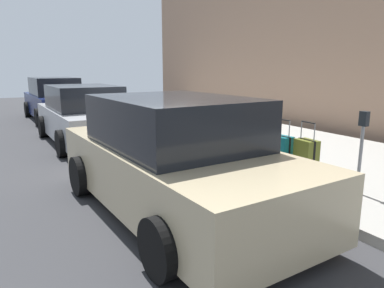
{
  "coord_description": "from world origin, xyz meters",
  "views": [
    {
      "loc": [
        -8.06,
        3.67,
        2.03
      ],
      "look_at": [
        -2.06,
        0.31,
        0.55
      ],
      "focal_mm": 33.03,
      "sensor_mm": 36.0,
      "label": 1
    }
  ],
  "objects_px": {
    "parking_meter": "(362,141)",
    "suitcase_black_6": "(211,132)",
    "parked_car_navy_2": "(55,100)",
    "suitcase_olive_7": "(202,132)",
    "bollard_post": "(167,120)",
    "parked_car_beige_0": "(174,159)",
    "suitcase_maroon_2": "(263,153)",
    "parked_car_silver_1": "(84,116)",
    "suitcase_silver_5": "(221,135)",
    "suitcase_red_4": "(234,141)",
    "suitcase_teal_8": "(191,130)",
    "suitcase_teal_1": "(281,155)",
    "suitcase_navy_3": "(249,145)",
    "fire_hydrant": "(179,123)",
    "suitcase_olive_0": "(306,160)"
  },
  "relations": [
    {
      "from": "parking_meter",
      "to": "suitcase_black_6",
      "type": "bearing_deg",
      "value": 3.52
    },
    {
      "from": "suitcase_black_6",
      "to": "parked_car_navy_2",
      "type": "bearing_deg",
      "value": 16.64
    },
    {
      "from": "suitcase_olive_7",
      "to": "bollard_post",
      "type": "relative_size",
      "value": 1.0
    },
    {
      "from": "parked_car_beige_0",
      "to": "parking_meter",
      "type": "bearing_deg",
      "value": -112.09
    },
    {
      "from": "suitcase_maroon_2",
      "to": "parked_car_silver_1",
      "type": "height_order",
      "value": "parked_car_silver_1"
    },
    {
      "from": "suitcase_silver_5",
      "to": "parked_car_navy_2",
      "type": "bearing_deg",
      "value": 15.21
    },
    {
      "from": "suitcase_black_6",
      "to": "suitcase_red_4",
      "type": "bearing_deg",
      "value": 176.42
    },
    {
      "from": "suitcase_teal_8",
      "to": "suitcase_teal_1",
      "type": "bearing_deg",
      "value": 178.35
    },
    {
      "from": "suitcase_navy_3",
      "to": "fire_hydrant",
      "type": "relative_size",
      "value": 1.27
    },
    {
      "from": "suitcase_maroon_2",
      "to": "fire_hydrant",
      "type": "relative_size",
      "value": 0.86
    },
    {
      "from": "parking_meter",
      "to": "parked_car_silver_1",
      "type": "height_order",
      "value": "parked_car_silver_1"
    },
    {
      "from": "suitcase_teal_1",
      "to": "suitcase_olive_7",
      "type": "distance_m",
      "value": 3.04
    },
    {
      "from": "suitcase_black_6",
      "to": "parked_car_silver_1",
      "type": "height_order",
      "value": "parked_car_silver_1"
    },
    {
      "from": "suitcase_black_6",
      "to": "bollard_post",
      "type": "relative_size",
      "value": 1.02
    },
    {
      "from": "suitcase_silver_5",
      "to": "suitcase_black_6",
      "type": "relative_size",
      "value": 1.21
    },
    {
      "from": "suitcase_olive_7",
      "to": "bollard_post",
      "type": "xyz_separation_m",
      "value": [
        1.65,
        0.22,
        0.12
      ]
    },
    {
      "from": "suitcase_teal_8",
      "to": "parked_car_silver_1",
      "type": "bearing_deg",
      "value": 53.29
    },
    {
      "from": "suitcase_navy_3",
      "to": "suitcase_silver_5",
      "type": "relative_size",
      "value": 0.97
    },
    {
      "from": "parking_meter",
      "to": "suitcase_maroon_2",
      "type": "bearing_deg",
      "value": 9.98
    },
    {
      "from": "suitcase_olive_0",
      "to": "fire_hydrant",
      "type": "bearing_deg",
      "value": 0.43
    },
    {
      "from": "fire_hydrant",
      "to": "parked_car_navy_2",
      "type": "distance_m",
      "value": 6.74
    },
    {
      "from": "suitcase_red_4",
      "to": "parked_car_navy_2",
      "type": "relative_size",
      "value": 0.16
    },
    {
      "from": "parked_car_silver_1",
      "to": "fire_hydrant",
      "type": "bearing_deg",
      "value": -115.43
    },
    {
      "from": "suitcase_teal_1",
      "to": "suitcase_teal_8",
      "type": "relative_size",
      "value": 1.22
    },
    {
      "from": "suitcase_olive_7",
      "to": "suitcase_teal_1",
      "type": "bearing_deg",
      "value": 177.14
    },
    {
      "from": "suitcase_maroon_2",
      "to": "parked_car_silver_1",
      "type": "bearing_deg",
      "value": 25.55
    },
    {
      "from": "parked_car_navy_2",
      "to": "parked_car_beige_0",
      "type": "bearing_deg",
      "value": 180.0
    },
    {
      "from": "suitcase_red_4",
      "to": "fire_hydrant",
      "type": "height_order",
      "value": "suitcase_red_4"
    },
    {
      "from": "suitcase_teal_1",
      "to": "suitcase_teal_8",
      "type": "bearing_deg",
      "value": -1.65
    },
    {
      "from": "bollard_post",
      "to": "parking_meter",
      "type": "distance_m",
      "value": 6.05
    },
    {
      "from": "suitcase_black_6",
      "to": "parked_car_navy_2",
      "type": "height_order",
      "value": "parked_car_navy_2"
    },
    {
      "from": "suitcase_maroon_2",
      "to": "suitcase_red_4",
      "type": "relative_size",
      "value": 0.84
    },
    {
      "from": "suitcase_maroon_2",
      "to": "parked_car_navy_2",
      "type": "height_order",
      "value": "parked_car_navy_2"
    },
    {
      "from": "suitcase_maroon_2",
      "to": "suitcase_olive_7",
      "type": "distance_m",
      "value": 2.55
    },
    {
      "from": "suitcase_silver_5",
      "to": "suitcase_teal_1",
      "type": "bearing_deg",
      "value": 179.47
    },
    {
      "from": "suitcase_navy_3",
      "to": "suitcase_olive_7",
      "type": "distance_m",
      "value": 2.05
    },
    {
      "from": "suitcase_silver_5",
      "to": "parked_car_navy_2",
      "type": "distance_m",
      "value": 8.82
    },
    {
      "from": "suitcase_maroon_2",
      "to": "bollard_post",
      "type": "xyz_separation_m",
      "value": [
        4.19,
        0.08,
        0.11
      ]
    },
    {
      "from": "suitcase_olive_0",
      "to": "parked_car_beige_0",
      "type": "height_order",
      "value": "parked_car_beige_0"
    },
    {
      "from": "parked_car_beige_0",
      "to": "parked_car_silver_1",
      "type": "xyz_separation_m",
      "value": [
        5.57,
        0.0,
        -0.03
      ]
    },
    {
      "from": "suitcase_navy_3",
      "to": "parking_meter",
      "type": "height_order",
      "value": "parking_meter"
    },
    {
      "from": "suitcase_red_4",
      "to": "parked_car_navy_2",
      "type": "distance_m",
      "value": 9.29
    },
    {
      "from": "suitcase_black_6",
      "to": "parked_car_beige_0",
      "type": "distance_m",
      "value": 3.67
    },
    {
      "from": "parked_car_beige_0",
      "to": "suitcase_navy_3",
      "type": "bearing_deg",
      "value": -61.59
    },
    {
      "from": "parked_car_navy_2",
      "to": "suitcase_red_4",
      "type": "bearing_deg",
      "value": -165.53
    },
    {
      "from": "fire_hydrant",
      "to": "suitcase_red_4",
      "type": "bearing_deg",
      "value": 178.93
    },
    {
      "from": "suitcase_navy_3",
      "to": "suitcase_teal_8",
      "type": "height_order",
      "value": "suitcase_navy_3"
    },
    {
      "from": "suitcase_silver_5",
      "to": "bollard_post",
      "type": "bearing_deg",
      "value": 1.94
    },
    {
      "from": "suitcase_red_4",
      "to": "suitcase_olive_7",
      "type": "xyz_separation_m",
      "value": [
        1.55,
        -0.12,
        -0.07
      ]
    },
    {
      "from": "fire_hydrant",
      "to": "parked_car_navy_2",
      "type": "bearing_deg",
      "value": 20.6
    }
  ]
}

